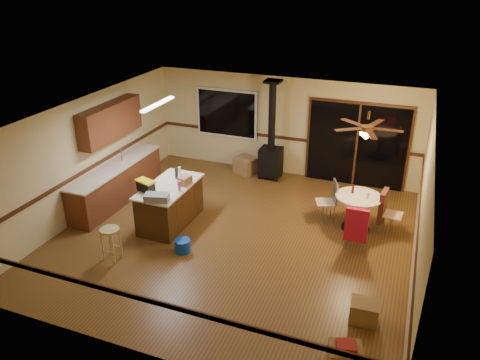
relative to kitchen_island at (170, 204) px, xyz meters
The scene contains 35 objects.
floor 1.57m from the kitchen_island, ahead, with size 7.00×7.00×0.00m, color brown.
ceiling 2.62m from the kitchen_island, ahead, with size 7.00×7.00×0.00m, color silver.
wall_back 3.90m from the kitchen_island, 66.80° to the left, with size 7.00×7.00×0.00m, color #CCBB81.
wall_front 3.90m from the kitchen_island, 66.80° to the right, with size 7.00×7.00×0.00m, color #CCBB81.
wall_left 2.17m from the kitchen_island, behind, with size 7.00×7.00×0.00m, color #CCBB81.
wall_right 5.07m from the kitchen_island, ahead, with size 7.00×7.00×0.00m, color #CCBB81.
chair_rail 1.60m from the kitchen_island, ahead, with size 7.00×7.00×0.08m, color #3F1E0F, non-canonical shape.
window 3.61m from the kitchen_island, 91.66° to the left, with size 1.72×0.10×1.32m, color black.
sliding_door 4.88m from the kitchen_island, 45.42° to the left, with size 2.52×0.10×2.10m, color black.
lower_cabinets 1.77m from the kitchen_island, 163.61° to the left, with size 0.60×3.00×0.86m, color #602D18.
countertop 1.82m from the kitchen_island, 163.61° to the left, with size 0.64×3.04×0.04m, color beige.
upper_cabinets 2.43m from the kitchen_island, 159.02° to the left, with size 0.35×2.00×0.80m, color #602D18.
kitchen_island is the anchor object (origin of this frame).
wood_stove 3.33m from the kitchen_island, 66.91° to the left, with size 0.55×0.50×2.52m.
ceiling_fan 4.36m from the kitchen_island, 17.46° to the left, with size 0.24×0.24×0.55m.
fluorescent_strip 2.15m from the kitchen_island, 135.00° to the left, with size 0.10×1.20×0.04m, color white.
toolbox_grey 0.89m from the kitchen_island, 79.85° to the right, with size 0.47×0.26×0.15m, color slate.
toolbox_black 0.74m from the kitchen_island, 128.08° to the right, with size 0.37×0.20×0.20m, color black.
toolbox_yellow_lid 0.84m from the kitchen_island, 128.08° to the right, with size 0.42×0.22×0.03m, color gold.
box_on_island 0.64m from the kitchen_island, 32.50° to the left, with size 0.20×0.27×0.18m, color olive.
bottle_dark 0.69m from the kitchen_island, 91.72° to the left, with size 0.07×0.07×0.25m, color black.
bottle_pink 0.65m from the kitchen_island, 21.38° to the right, with size 0.07×0.07×0.21m, color #D84C8C.
bottle_white 0.79m from the kitchen_island, 94.59° to the left, with size 0.06×0.06×0.18m, color white.
bar_stool 1.67m from the kitchen_island, 103.07° to the right, with size 0.36×0.36×0.66m, color tan.
blue_bucket 1.24m from the kitchen_island, 50.41° to the right, with size 0.31×0.31×0.26m, color #0D3EB9.
dining_table 3.99m from the kitchen_island, 17.46° to the left, with size 0.96×0.96×0.78m.
glass_red 3.90m from the kitchen_island, 19.54° to the left, with size 0.06×0.06×0.15m, color #590C14.
glass_cream 4.17m from the kitchen_island, 16.06° to the left, with size 0.06×0.06×0.14m, color beige.
chair_left 3.48m from the kitchen_island, 22.65° to the left, with size 0.53×0.52×0.51m.
chair_near 3.92m from the kitchen_island, ahead, with size 0.44×0.46×0.70m.
chair_right 4.51m from the kitchen_island, 16.33° to the left, with size 0.50×0.47×0.70m.
box_under_window 3.16m from the kitchen_island, 79.40° to the left, with size 0.56×0.45×0.45m, color olive.
box_corner_a 5.03m from the kitchen_island, 32.58° to the right, with size 0.46×0.39×0.35m, color olive.
box_corner_b 4.66m from the kitchen_island, 20.62° to the right, with size 0.43×0.37×0.35m, color olive.
box_small_red 5.02m from the kitchen_island, 32.58° to the right, with size 0.27×0.23×0.07m, color maroon.
Camera 1 is at (3.12, -7.77, 5.17)m, focal length 35.00 mm.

